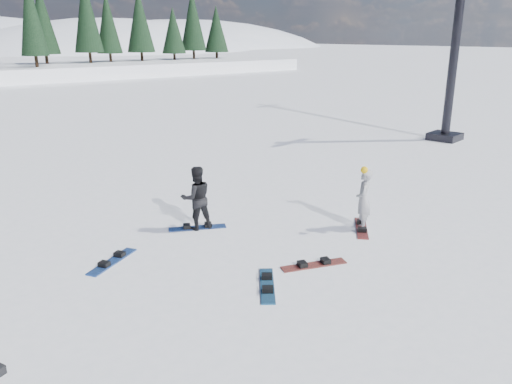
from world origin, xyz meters
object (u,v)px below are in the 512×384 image
at_px(snowboarder_woman, 363,199).
at_px(snowboard_loose_a, 267,285).
at_px(snowboarder_man, 196,198).
at_px(snowboard_loose_b, 314,265).
at_px(snowboard_loose_c, 112,262).
at_px(lift_tower, 453,62).

xyz_separation_m(snowboarder_woman, snowboard_loose_a, (-3.98, -0.85, -0.80)).
distance_m(snowboarder_man, snowboard_loose_b, 3.71).
distance_m(snowboarder_man, snowboard_loose_c, 2.80).
xyz_separation_m(lift_tower, snowboarder_woman, (-12.36, -5.06, -2.86)).
height_order(snowboarder_man, snowboard_loose_b, snowboarder_man).
distance_m(lift_tower, snowboarder_woman, 13.66).
bearing_deg(snowboard_loose_c, snowboard_loose_a, -86.71).
bearing_deg(snowboard_loose_a, snowboarder_man, 28.41).
bearing_deg(snowboard_loose_a, snowboard_loose_c, 71.31).
bearing_deg(snowboard_loose_a, snowboard_loose_b, -48.86).
bearing_deg(lift_tower, snowboard_loose_b, -166.71).
xyz_separation_m(snowboarder_man, snowboard_loose_a, (-0.63, -3.60, -0.83)).
bearing_deg(snowboard_loose_b, snowboarder_woman, 37.48).
height_order(snowboard_loose_a, snowboard_loose_b, same).
relative_size(snowboarder_man, snowboard_loose_c, 1.13).
height_order(snowboarder_woman, snowboard_loose_c, snowboarder_woman).
xyz_separation_m(snowboarder_woman, snowboarder_man, (-3.36, 2.75, 0.03)).
bearing_deg(snowboarder_man, snowboard_loose_a, 97.03).
bearing_deg(lift_tower, snowboarder_man, -179.72).
bearing_deg(snowboarder_woman, snowboard_loose_a, -24.10).
height_order(snowboarder_man, snowboard_loose_c, snowboarder_man).
height_order(lift_tower, snowboarder_woman, lift_tower).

